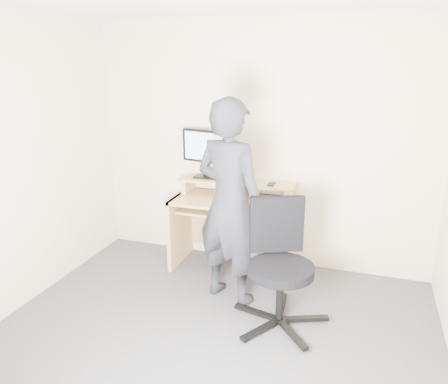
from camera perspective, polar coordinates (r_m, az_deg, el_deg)
The scene contains 13 objects.
ground at distance 3.44m, azimuth -3.22°, elevation -20.68°, with size 3.50×3.50×0.00m, color #4E4D52.
back_wall at distance 4.47m, azimuth 4.75°, elevation 5.98°, with size 3.50×0.02×2.50m, color beige.
desk at distance 4.51m, azimuth 1.39°, elevation -3.16°, with size 1.20×0.60×0.91m.
monitor at distance 4.50m, azimuth -2.48°, elevation 5.59°, with size 0.52×0.15×0.50m.
external_drive at distance 4.47m, azimuth 2.01°, elevation 2.87°, with size 0.07×0.13×0.20m, color black.
travel_mug at distance 4.41m, azimuth 2.31°, elevation 2.50°, with size 0.08×0.08×0.18m, color silver.
smartphone at distance 4.33m, azimuth 6.20°, elevation 1.02°, with size 0.07×0.13×0.01m, color black.
charger at distance 4.45m, azimuth -0.38°, elevation 1.71°, with size 0.04×0.04×0.04m, color black.
headphones at distance 4.54m, azimuth 0.79°, elevation 1.88°, with size 0.16×0.16×0.02m, color silver.
keyboard at distance 4.30m, azimuth 1.29°, elevation -2.47°, with size 0.46×0.18×0.03m, color black.
mouse at distance 4.18m, azimuth 5.52°, elevation -1.64°, with size 0.10×0.06×0.04m, color black.
office_chair at distance 3.59m, azimuth 7.23°, elevation -8.72°, with size 0.80×0.78×1.01m.
person at distance 3.76m, azimuth 0.73°, elevation -1.46°, with size 0.66×0.43×1.82m, color black.
Camera 1 is at (1.02, -2.52, 2.10)m, focal length 35.00 mm.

